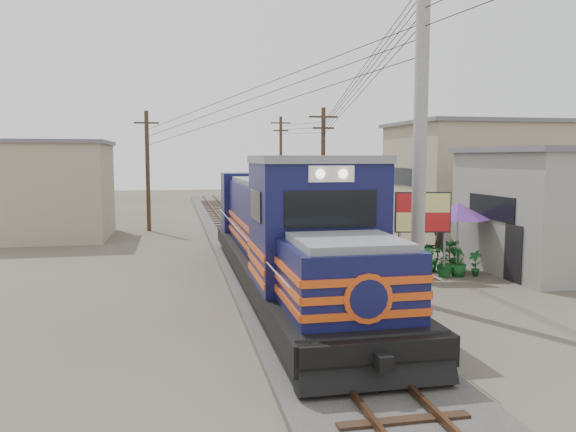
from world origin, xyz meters
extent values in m
plane|color=#473F35|center=(0.00, 0.00, 0.00)|extent=(120.00, 120.00, 0.00)
cube|color=#595651|center=(0.00, 10.00, 0.08)|extent=(3.60, 70.00, 0.16)
cube|color=#51331E|center=(-0.54, 10.00, 0.26)|extent=(0.08, 70.00, 0.12)
cube|color=#51331E|center=(0.54, 10.00, 0.26)|extent=(0.08, 70.00, 0.12)
cube|color=black|center=(0.00, 1.87, 0.80)|extent=(3.10, 17.09, 0.59)
cube|color=black|center=(0.00, -3.47, 0.48)|extent=(2.35, 3.42, 0.69)
cube|color=black|center=(0.00, 7.21, 0.48)|extent=(2.35, 3.42, 0.69)
cube|color=#10123E|center=(0.00, -4.75, 1.71)|extent=(2.54, 2.56, 1.60)
cube|color=#10123E|center=(0.00, -2.08, 2.56)|extent=(3.04, 2.78, 3.31)
cube|color=slate|center=(0.00, -2.08, 4.27)|extent=(3.10, 2.92, 0.19)
cube|color=black|center=(0.00, -3.48, 3.15)|extent=(2.17, 0.06, 0.85)
cube|color=white|center=(0.00, -3.49, 3.95)|extent=(1.07, 0.06, 0.37)
cube|color=#10123E|center=(0.00, 4.54, 2.14)|extent=(2.42, 10.47, 2.46)
cube|color=slate|center=(0.00, 4.54, 3.42)|extent=(2.17, 10.47, 0.19)
cube|color=#D14813|center=(0.00, 1.87, 1.39)|extent=(3.14, 17.09, 0.15)
cube|color=#D14813|center=(0.00, 1.87, 1.71)|extent=(3.14, 17.09, 0.15)
cube|color=#D14813|center=(0.00, 1.87, 2.03)|extent=(3.14, 17.09, 0.15)
cylinder|color=#9E9B93|center=(3.50, -0.50, 5.00)|extent=(0.40, 0.40, 10.00)
cylinder|color=#4C3826|center=(4.50, 14.00, 3.50)|extent=(0.24, 0.24, 7.00)
cube|color=#4C3826|center=(4.50, 14.00, 6.50)|extent=(1.60, 0.10, 0.10)
cube|color=#4C3826|center=(4.50, 14.00, 5.90)|extent=(1.20, 0.10, 0.10)
cylinder|color=#4C3826|center=(4.80, 28.00, 3.75)|extent=(0.24, 0.24, 7.50)
cube|color=#4C3826|center=(4.80, 28.00, 7.00)|extent=(1.60, 0.10, 0.10)
cube|color=#4C3826|center=(4.80, 28.00, 6.40)|extent=(1.20, 0.10, 0.10)
cylinder|color=#4C3826|center=(-5.00, 18.00, 3.50)|extent=(0.24, 0.24, 7.00)
cube|color=#4C3826|center=(-5.00, 18.00, 6.50)|extent=(1.60, 0.10, 0.10)
cube|color=#4C3826|center=(-5.00, 18.00, 5.90)|extent=(1.20, 0.10, 0.10)
cube|color=gray|center=(11.50, 3.00, 2.25)|extent=(7.00, 6.00, 4.50)
cube|color=black|center=(7.98, 3.00, 2.48)|extent=(0.05, 3.00, 0.90)
cube|color=tan|center=(12.50, 12.00, 3.00)|extent=(8.00, 7.00, 6.00)
cube|color=slate|center=(12.50, 12.00, 6.10)|extent=(8.40, 7.35, 0.20)
cube|color=black|center=(8.48, 12.00, 3.30)|extent=(0.05, 3.50, 0.90)
cube|color=gray|center=(11.00, 22.00, 2.00)|extent=(6.00, 6.00, 4.00)
cube|color=slate|center=(11.00, 22.00, 4.10)|extent=(6.30, 6.30, 0.20)
cube|color=black|center=(7.98, 22.00, 2.20)|extent=(0.05, 3.00, 0.90)
cube|color=tan|center=(-10.00, 16.00, 2.50)|extent=(6.00, 6.00, 5.00)
cube|color=slate|center=(-10.00, 16.00, 5.10)|extent=(6.30, 6.30, 0.20)
cylinder|color=#99999E|center=(4.39, 2.99, 1.14)|extent=(0.10, 0.10, 2.27)
cylinder|color=#99999E|center=(6.00, 2.68, 1.14)|extent=(0.10, 0.10, 2.27)
cube|color=black|center=(5.19, 2.84, 2.37)|extent=(1.99, 0.49, 1.46)
cube|color=red|center=(5.19, 2.81, 2.37)|extent=(1.89, 0.44, 1.36)
cylinder|color=black|center=(6.96, 3.55, 0.05)|extent=(0.47, 0.47, 0.10)
cylinder|color=#99999E|center=(6.96, 3.55, 1.18)|extent=(0.05, 0.05, 2.37)
cone|color=#55297B|center=(6.96, 3.55, 2.31)|extent=(2.84, 2.84, 0.59)
imported|color=black|center=(7.49, 6.00, 0.92)|extent=(0.78, 0.64, 1.85)
imported|color=#164F1F|center=(4.64, 2.93, 0.36)|extent=(0.46, 0.44, 0.73)
imported|color=#164F1F|center=(5.37, 2.75, 0.53)|extent=(0.49, 0.60, 1.06)
imported|color=#164F1F|center=(6.03, 2.74, 0.50)|extent=(1.10, 1.02, 1.00)
imported|color=#164F1F|center=(6.58, 2.75, 0.55)|extent=(0.86, 0.86, 1.09)
imported|color=#164F1F|center=(7.21, 2.65, 0.47)|extent=(0.54, 0.60, 0.95)
imported|color=#164F1F|center=(4.52, 3.85, 0.53)|extent=(0.75, 0.74, 1.06)
imported|color=#164F1F|center=(5.29, 3.90, 0.48)|extent=(0.93, 0.83, 0.97)
imported|color=#164F1F|center=(5.99, 3.83, 0.54)|extent=(0.82, 0.82, 1.07)
imported|color=#164F1F|center=(6.62, 3.94, 0.49)|extent=(0.52, 0.61, 0.99)
imported|color=#164F1F|center=(7.14, 4.01, 0.45)|extent=(0.42, 0.51, 0.89)
imported|color=#164F1F|center=(4.60, 4.93, 0.45)|extent=(0.82, 0.71, 0.91)
camera|label=1|loc=(-3.49, -15.75, 4.33)|focal=35.00mm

